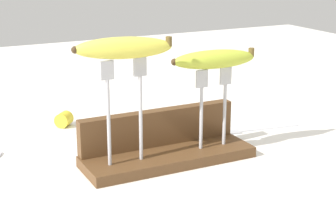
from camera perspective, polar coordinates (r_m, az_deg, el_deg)
name	(u,v)px	position (r m, az deg, el deg)	size (l,w,h in m)	color
ground_plane	(168,162)	(1.16, 0.00, -5.81)	(3.00, 3.00, 0.00)	silver
wooden_board	(168,157)	(1.15, 0.00, -5.30)	(0.35, 0.12, 0.02)	brown
board_backstop	(158,127)	(1.18, -1.04, -2.31)	(0.35, 0.03, 0.08)	brown
fork_stand_left	(124,102)	(1.06, -4.46, 0.29)	(0.09, 0.01, 0.21)	#B2B2B7
fork_stand_right	(213,100)	(1.15, 4.65, 0.50)	(0.08, 0.01, 0.17)	#B2B2B7
banana_raised_left	(123,48)	(1.04, -4.59, 5.83)	(0.19, 0.08, 0.04)	#DBD147
banana_raised_right	(214,59)	(1.13, 4.74, 4.68)	(0.18, 0.06, 0.04)	#B2C138
fork_fallen_near	(253,129)	(1.36, 8.67, -2.46)	(0.19, 0.05, 0.01)	#B2B2B7
banana_chunk_near	(64,119)	(1.39, -10.56, -1.44)	(0.05, 0.05, 0.04)	yellow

